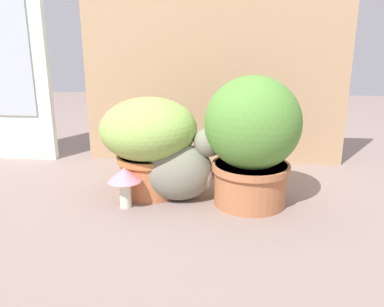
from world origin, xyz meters
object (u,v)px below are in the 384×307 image
Objects in this scene: cat at (183,169)px; mushroom_ornament_pink at (125,178)px; leafy_planter at (252,138)px; grass_planter at (149,139)px.

cat reaches higher than mushroom_ornament_pink.
grass_planter is at bearing 170.10° from leafy_planter.
leafy_planter is 0.28m from cat.
cat is (0.14, -0.05, -0.10)m from grass_planter.
grass_planter is 0.40m from leafy_planter.
grass_planter is 0.18m from cat.
grass_planter is 0.19m from mushroom_ornament_pink.
cat is 2.55× the size of mushroom_ornament_pink.
grass_planter is 2.52× the size of mushroom_ornament_pink.
grass_planter reaches higher than mushroom_ornament_pink.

